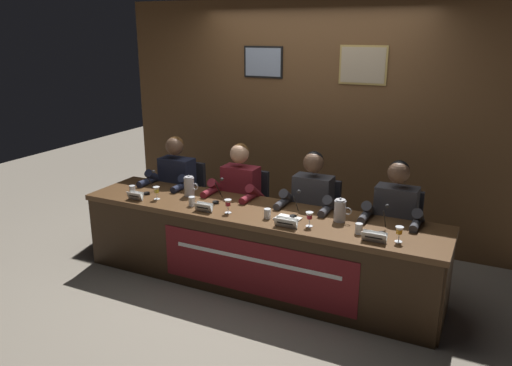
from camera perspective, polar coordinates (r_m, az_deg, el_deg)
ground_plane at (r=4.82m, az=-0.00°, el=-11.15°), size 12.00×12.00×0.00m
wall_back_panelled at (r=5.62m, az=6.29°, el=6.96°), size 4.57×0.14×2.60m
conference_table at (r=4.52m, az=-0.56°, el=-6.18°), size 3.37×0.74×0.72m
chair_far_left at (r=5.62m, az=-8.11°, el=-2.36°), size 0.44×0.45×0.88m
panelist_far_left at (r=5.39m, az=-9.40°, el=-0.22°), size 0.51×0.48×1.21m
nameplate_far_left at (r=4.90m, az=-13.55°, el=-1.41°), size 0.16×0.06×0.08m
juice_glass_far_left at (r=4.86m, az=-11.23°, el=-0.86°), size 0.06×0.06×0.12m
water_cup_far_left at (r=5.08m, az=-13.87°, el=-0.80°), size 0.06×0.06×0.08m
microphone_far_left at (r=5.06m, az=-12.06°, el=-0.33°), size 0.06×0.17×0.22m
chair_center_left at (r=5.25m, az=-1.12°, el=-3.61°), size 0.44×0.45×0.88m
panelist_center_left at (r=4.99m, az=-2.17°, el=-1.37°), size 0.51×0.48×1.21m
nameplate_center_left at (r=4.49m, az=-5.97°, el=-2.75°), size 0.17×0.06×0.08m
juice_glass_center_left at (r=4.42m, az=-3.21°, el=-2.36°), size 0.06×0.06×0.12m
water_cup_center_left at (r=4.65m, az=-7.30°, el=-2.11°), size 0.06×0.06×0.08m
microphone_center_left at (r=4.71m, az=-4.37°, el=-1.31°), size 0.06×0.17×0.22m
chair_center_right at (r=4.97m, az=6.82°, el=-4.95°), size 0.44×0.45×0.88m
panelist_center_right at (r=4.70m, az=6.13°, el=-2.66°), size 0.51×0.48×1.21m
nameplate_center_right at (r=4.12m, az=3.41°, el=-4.52°), size 0.20×0.06×0.08m
juice_glass_center_right at (r=4.14m, az=6.09°, el=-3.81°), size 0.06×0.06×0.12m
water_cup_center_right at (r=4.31m, az=1.30°, el=-3.54°), size 0.06×0.06×0.08m
microphone_center_right at (r=4.35m, az=4.46°, el=-2.85°), size 0.06×0.17×0.22m
chair_far_right at (r=4.80m, az=15.55°, el=-6.32°), size 0.44×0.45×0.88m
panelist_far_right at (r=4.52m, az=15.34°, el=-4.03°), size 0.51×0.48×1.21m
nameplate_far_right at (r=3.94m, az=13.28°, el=-5.98°), size 0.19×0.06×0.08m
juice_glass_far_right at (r=3.97m, az=15.96°, el=-5.31°), size 0.06×0.06×0.12m
water_cup_far_right at (r=4.07m, az=11.60°, el=-5.15°), size 0.06×0.06×0.08m
microphone_far_right at (r=4.12m, az=14.31°, el=-4.55°), size 0.06×0.17×0.22m
water_pitcher_left_side at (r=4.91m, az=-7.59°, el=-0.37°), size 0.15×0.10×0.21m
water_pitcher_right_side at (r=4.28m, az=9.53°, el=-3.09°), size 0.15×0.10×0.21m
document_stack_center_right at (r=4.30m, az=3.62°, el=-4.06°), size 0.22×0.17×0.01m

